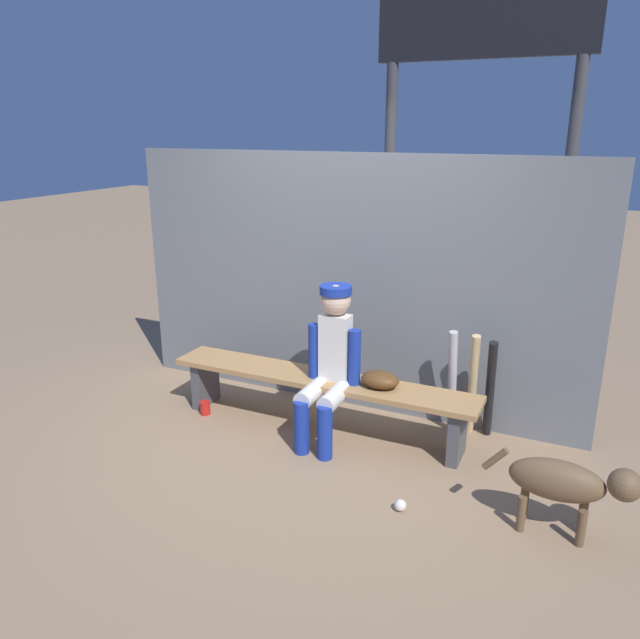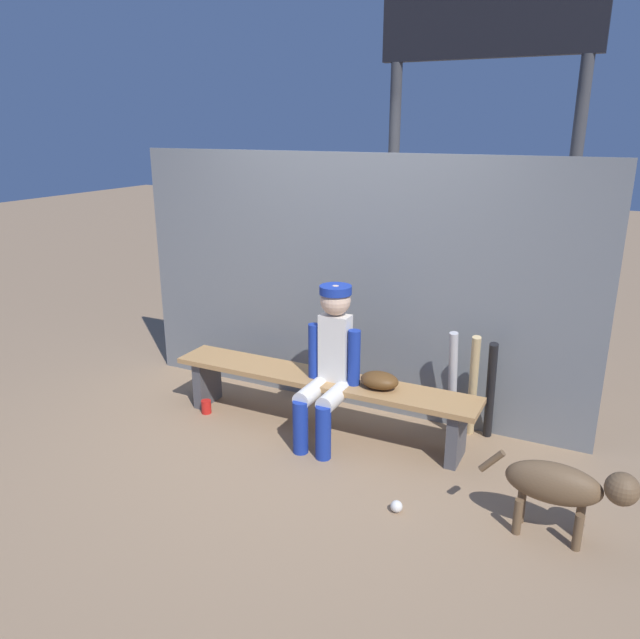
{
  "view_description": "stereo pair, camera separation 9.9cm",
  "coord_description": "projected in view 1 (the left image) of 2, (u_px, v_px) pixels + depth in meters",
  "views": [
    {
      "loc": [
        1.8,
        -3.85,
        2.24
      ],
      "look_at": [
        0.0,
        0.0,
        0.89
      ],
      "focal_mm": 34.39,
      "sensor_mm": 36.0,
      "label": 1
    },
    {
      "loc": [
        1.89,
        -3.81,
        2.24
      ],
      "look_at": [
        0.0,
        0.0,
        0.89
      ],
      "focal_mm": 34.39,
      "sensor_mm": 36.0,
      "label": 2
    }
  ],
  "objects": [
    {
      "name": "dog",
      "position": [
        567.0,
        483.0,
        3.41
      ],
      "size": [
        0.84,
        0.2,
        0.49
      ],
      "color": "brown",
      "rests_on": "ground_plane"
    },
    {
      "name": "bat_aluminum_black",
      "position": [
        490.0,
        390.0,
        4.46
      ],
      "size": [
        0.09,
        0.24,
        0.8
      ],
      "primitive_type": "cylinder",
      "rotation": [
        0.21,
        0.0,
        0.12
      ],
      "color": "black",
      "rests_on": "ground_plane"
    },
    {
      "name": "bat_wood_natural",
      "position": [
        472.0,
        385.0,
        4.5
      ],
      "size": [
        0.1,
        0.21,
        0.82
      ],
      "primitive_type": "cylinder",
      "rotation": [
        0.17,
        0.0,
        0.18
      ],
      "color": "tan",
      "rests_on": "ground_plane"
    },
    {
      "name": "chainlink_fence",
      "position": [
        348.0,
        285.0,
        4.87
      ],
      "size": [
        3.83,
        0.03,
        2.05
      ],
      "primitive_type": "cube",
      "color": "slate",
      "rests_on": "ground_plane"
    },
    {
      "name": "cup_on_ground",
      "position": [
        205.0,
        408.0,
        4.95
      ],
      "size": [
        0.08,
        0.08,
        0.11
      ],
      "primitive_type": "cylinder",
      "color": "red",
      "rests_on": "ground_plane"
    },
    {
      "name": "baseball_glove",
      "position": [
        380.0,
        380.0,
        4.39
      ],
      "size": [
        0.28,
        0.2,
        0.12
      ],
      "primitive_type": "ellipsoid",
      "color": "#593819",
      "rests_on": "dugout_bench"
    },
    {
      "name": "scoreboard",
      "position": [
        489.0,
        54.0,
        4.93
      ],
      "size": [
        2.03,
        0.27,
        3.99
      ],
      "color": "#3F3F42",
      "rests_on": "ground_plane"
    },
    {
      "name": "cup_on_bench",
      "position": [
        335.0,
        370.0,
        4.58
      ],
      "size": [
        0.08,
        0.08,
        0.11
      ],
      "primitive_type": "cylinder",
      "color": "red",
      "rests_on": "dugout_bench"
    },
    {
      "name": "player_seated",
      "position": [
        329.0,
        360.0,
        4.4
      ],
      "size": [
        0.41,
        0.55,
        1.16
      ],
      "color": "silver",
      "rests_on": "ground_plane"
    },
    {
      "name": "dugout_bench",
      "position": [
        320.0,
        388.0,
        4.63
      ],
      "size": [
        2.41,
        0.36,
        0.44
      ],
      "color": "#AD7F4C",
      "rests_on": "ground_plane"
    },
    {
      "name": "baseball",
      "position": [
        400.0,
        505.0,
        3.71
      ],
      "size": [
        0.07,
        0.07,
        0.07
      ],
      "primitive_type": "sphere",
      "color": "white",
      "rests_on": "ground_plane"
    },
    {
      "name": "bat_aluminum_silver",
      "position": [
        452.0,
        382.0,
        4.54
      ],
      "size": [
        0.07,
        0.18,
        0.83
      ],
      "primitive_type": "cylinder",
      "rotation": [
        0.14,
        0.0,
        -0.04
      ],
      "color": "#B7B7BC",
      "rests_on": "ground_plane"
    },
    {
      "name": "ground_plane",
      "position": [
        320.0,
        428.0,
        4.73
      ],
      "size": [
        30.0,
        30.0,
        0.0
      ],
      "primitive_type": "plane",
      "color": "#937556"
    }
  ]
}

